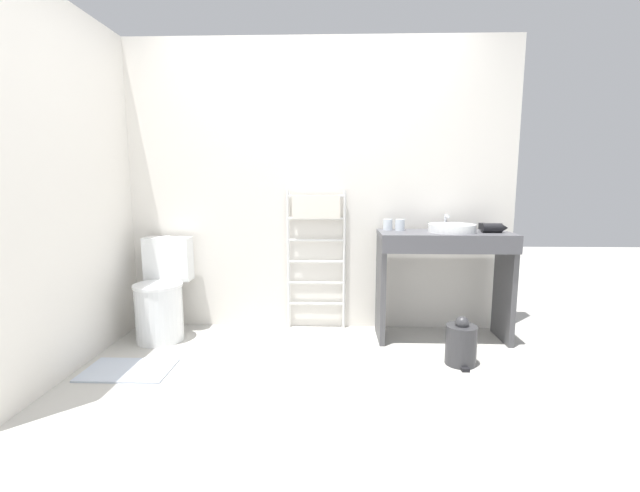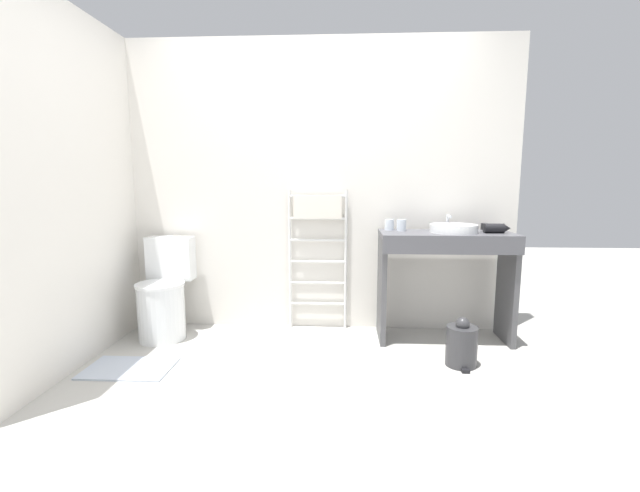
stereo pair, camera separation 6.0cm
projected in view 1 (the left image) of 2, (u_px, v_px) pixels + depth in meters
The scene contains 13 objects.
ground_plane at pixel (303, 406), 2.36m from camera, with size 12.00×12.00×0.00m, color #B2AFA8.
wall_back at pixel (314, 187), 3.56m from camera, with size 3.28×0.12×2.37m, color silver.
wall_side at pixel (76, 189), 2.90m from camera, with size 0.12×1.98×2.37m, color silver.
toilet at pixel (162, 298), 3.37m from camera, with size 0.37×0.50×0.80m.
towel_radiator at pixel (316, 231), 3.51m from camera, with size 0.49×0.06×1.16m.
vanity_counter at pixel (444, 267), 3.29m from camera, with size 1.00×0.44×0.85m.
sink_basin at pixel (452, 228), 3.25m from camera, with size 0.35×0.35×0.06m.
faucet at pixel (446, 220), 3.42m from camera, with size 0.02×0.10×0.12m.
cup_near_wall at pixel (388, 225), 3.40m from camera, with size 0.07×0.07×0.09m.
cup_near_edge at pixel (400, 225), 3.35m from camera, with size 0.07×0.07×0.09m.
hair_dryer at pixel (492, 228), 3.24m from camera, with size 0.19×0.18×0.07m.
trash_bin at pixel (461, 344), 2.89m from camera, with size 0.21×0.24×0.34m.
bath_mat at pixel (128, 370), 2.81m from camera, with size 0.56×0.36×0.01m, color #B2BCCC.
Camera 1 is at (0.17, -2.20, 1.23)m, focal length 24.00 mm.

